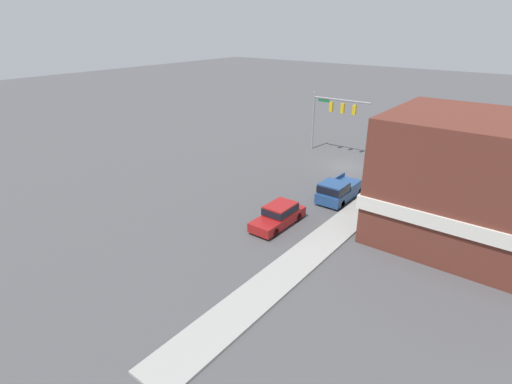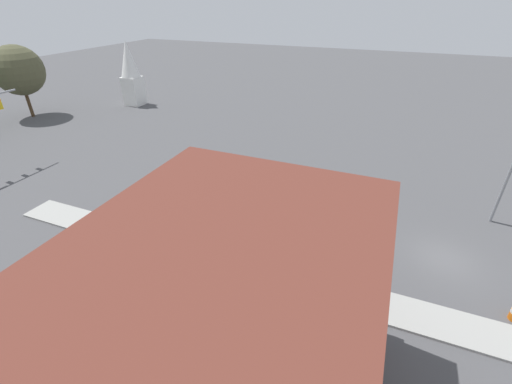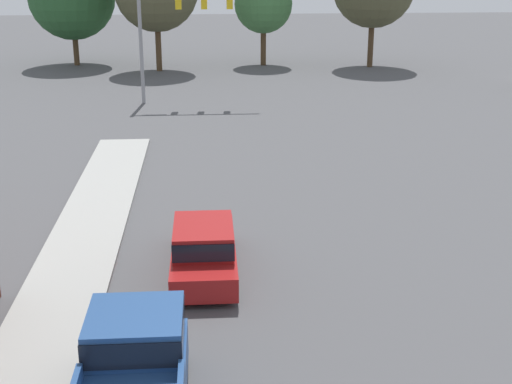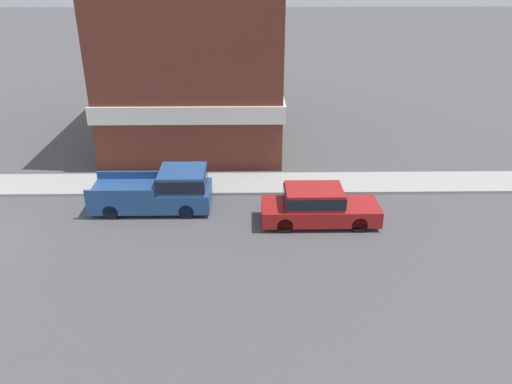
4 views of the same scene
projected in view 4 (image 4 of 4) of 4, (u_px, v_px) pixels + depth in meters
sidewalk_curb at (5, 185)px, 24.43m from camera, size 2.40×60.00×0.14m
car_lead at (317, 205)px, 20.82m from camera, size 1.84×4.90×1.59m
pickup_truck_parked at (162, 190)px, 21.97m from camera, size 2.12×5.22×1.84m
corner_brick_building at (197, 68)px, 29.93m from camera, size 12.68×9.90×8.54m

